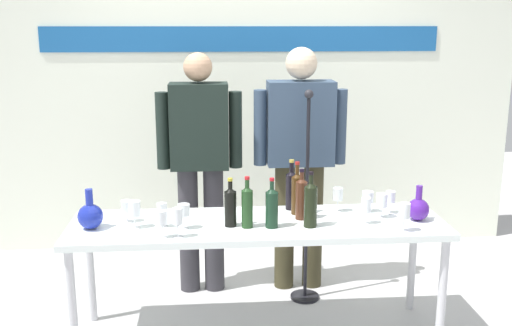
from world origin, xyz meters
name	(u,v)px	position (x,y,z in m)	size (l,w,h in m)	color
back_wall	(242,70)	(0.00, 1.59, 1.50)	(4.57, 0.11, 3.00)	white
display_table	(258,232)	(0.00, 0.00, 0.67)	(2.22, 0.62, 0.73)	white
decanter_blue_left	(90,215)	(-0.96, -0.04, 0.81)	(0.15, 0.15, 0.23)	#1C2BA0
decanter_blue_right	(418,209)	(0.96, -0.04, 0.80)	(0.13, 0.13, 0.21)	#4E1E93
presenter_left	(200,159)	(-0.35, 0.67, 0.96)	(0.59, 0.22, 1.69)	#333137
presenter_right	(300,152)	(0.35, 0.67, 1.00)	(0.65, 0.22, 1.72)	#38341F
wine_bottle_0	(247,205)	(-0.07, -0.08, 0.86)	(0.07, 0.07, 0.30)	#1D3D1B
wine_bottle_1	(297,192)	(0.25, 0.14, 0.87)	(0.07, 0.07, 0.33)	#432910
wine_bottle_2	(272,206)	(0.07, -0.10, 0.85)	(0.07, 0.07, 0.29)	#14301E
wine_bottle_3	(291,188)	(0.23, 0.23, 0.86)	(0.07, 0.07, 0.32)	black
wine_bottle_4	(311,203)	(0.29, -0.10, 0.87)	(0.08, 0.08, 0.33)	black
wine_bottle_5	(230,205)	(-0.16, -0.06, 0.85)	(0.07, 0.07, 0.29)	black
wine_bottle_6	(301,197)	(0.26, 0.04, 0.87)	(0.07, 0.07, 0.31)	#4B2717
wine_glass_left_0	(127,207)	(-0.77, 0.06, 0.82)	(0.07, 0.07, 0.13)	white
wine_glass_left_1	(162,210)	(-0.56, -0.04, 0.83)	(0.06, 0.06, 0.14)	white
wine_glass_left_2	(134,209)	(-0.71, -0.05, 0.84)	(0.07, 0.07, 0.16)	white
wine_glass_left_3	(177,217)	(-0.46, -0.22, 0.85)	(0.06, 0.06, 0.17)	white
wine_glass_left_4	(184,210)	(-0.43, -0.08, 0.84)	(0.07, 0.07, 0.15)	white
wine_glass_left_5	(162,219)	(-0.55, -0.22, 0.84)	(0.06, 0.06, 0.15)	white
wine_glass_right_0	(338,195)	(0.51, 0.16, 0.84)	(0.06, 0.06, 0.15)	white
wine_glass_right_1	(405,211)	(0.81, -0.22, 0.85)	(0.06, 0.06, 0.17)	white
wine_glass_right_2	(368,197)	(0.70, 0.14, 0.82)	(0.07, 0.07, 0.13)	white
wine_glass_right_3	(390,198)	(0.83, 0.10, 0.83)	(0.06, 0.06, 0.14)	white
wine_glass_right_4	(366,206)	(0.63, -0.08, 0.84)	(0.06, 0.06, 0.16)	white
wine_glass_right_5	(382,201)	(0.75, 0.02, 0.84)	(0.07, 0.07, 0.15)	white
microphone_stand	(306,233)	(0.37, 0.46, 0.48)	(0.20, 0.20, 1.46)	black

